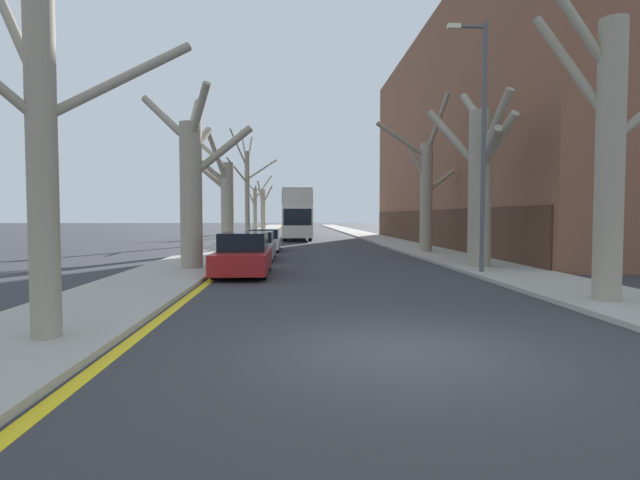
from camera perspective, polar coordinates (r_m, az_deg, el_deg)
The scene contains 19 objects.
ground_plane at distance 7.97m, azimuth 9.18°, elevation -12.43°, with size 300.00×300.00×0.00m, color #333338.
sidewalk_left at distance 57.73m, azimuth -7.41°, elevation 0.70°, with size 3.15×120.00×0.12m, color #A39E93.
sidewalk_right at distance 58.07m, azimuth 4.68°, elevation 0.72°, with size 3.15×120.00×0.12m, color #A39E93.
building_facade_right at distance 38.76m, azimuth 19.08°, elevation 11.09°, with size 10.08×36.93×15.66m.
kerb_line_stripe at distance 57.62m, azimuth -5.67°, elevation 0.65°, with size 0.24×120.00×0.01m, color yellow.
street_tree_left_0 at distance 9.27m, azimuth -29.20°, elevation 9.59°, with size 3.81×2.29×6.81m.
street_tree_left_1 at distance 19.78m, azimuth -14.39°, elevation 6.56°, with size 4.44×4.49×7.18m.
street_tree_left_2 at distance 30.36m, azimuth -11.04°, elevation 5.04°, with size 3.23×3.79×7.00m.
street_tree_left_3 at distance 41.94m, azimuth -8.33°, elevation 5.92°, with size 3.90×4.22×9.52m.
street_tree_left_4 at distance 53.40m, azimuth -7.44°, elevation 3.77°, with size 3.41×3.25×6.50m.
street_tree_left_5 at distance 63.89m, azimuth -6.54°, elevation 3.62°, with size 2.16×3.32×6.55m.
street_tree_right_0 at distance 13.52m, azimuth 30.02°, elevation 9.08°, with size 3.91×1.76×8.28m.
street_tree_right_1 at distance 20.65m, azimuth 17.79°, elevation 6.65°, with size 2.42×3.87×7.18m.
street_tree_right_2 at distance 28.50m, azimuth 11.98°, elevation 5.66°, with size 4.75×2.81×8.55m.
double_decker_bus at distance 45.14m, azimuth -2.64°, elevation 3.22°, with size 2.50×11.42×4.37m.
parked_car_0 at distance 17.94m, azimuth -8.75°, elevation -1.71°, with size 1.83×4.51×1.49m.
parked_car_1 at distance 24.16m, azimuth -7.26°, elevation -0.70°, with size 1.71×4.56×1.34m.
parked_car_2 at distance 30.34m, azimuth -6.38°, elevation -0.05°, with size 1.87×4.46×1.29m.
lamp_post at distance 18.67m, azimuth 17.92°, elevation 11.16°, with size 1.40×0.20×8.79m.
Camera 1 is at (-1.63, -7.52, 2.08)m, focal length 28.00 mm.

